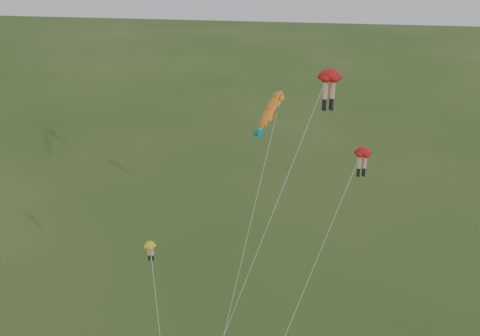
# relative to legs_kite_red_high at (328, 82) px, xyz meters

# --- Properties ---
(legs_kite_red_high) EXTENTS (8.15, 9.33, 19.72)m
(legs_kite_red_high) POSITION_rel_legs_kite_red_high_xyz_m (0.00, 0.00, 0.00)
(legs_kite_red_high) COLOR #B51212
(legs_kite_red_high) RESTS_ON ground
(legs_kite_red_mid) EXTENTS (7.01, 11.12, 14.42)m
(legs_kite_red_mid) POSITION_rel_legs_kite_red_high_xyz_m (2.50, 0.25, -5.28)
(legs_kite_red_mid) COLOR #B51212
(legs_kite_red_mid) RESTS_ON ground
(legs_kite_yellow) EXTENTS (2.53, 5.30, 9.50)m
(legs_kite_yellow) POSITION_rel_legs_kite_red_high_xyz_m (-10.50, -5.68, -10.35)
(legs_kite_yellow) COLOR yellow
(legs_kite_yellow) RESTS_ON ground
(fish_kite) EXTENTS (4.08, 9.58, 18.01)m
(fish_kite) POSITION_rel_legs_kite_red_high_xyz_m (-3.61, 0.89, -2.39)
(fish_kite) COLOR gold
(fish_kite) RESTS_ON ground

